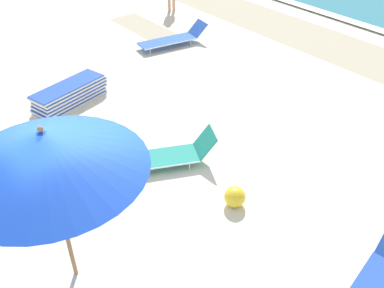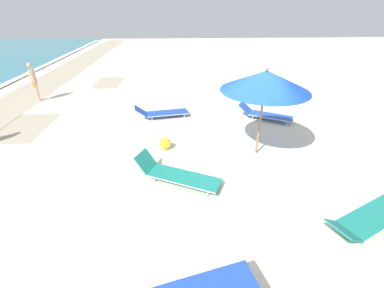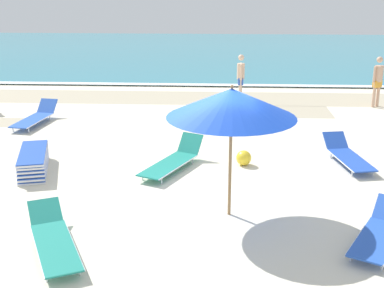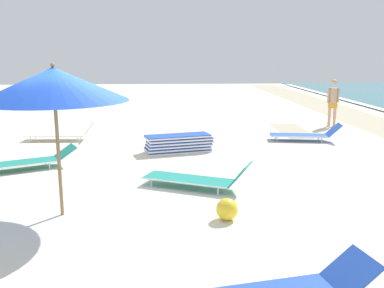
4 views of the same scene
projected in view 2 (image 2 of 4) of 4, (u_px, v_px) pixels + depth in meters
The scene contains 8 objects.
ground_plane at pixel (237, 169), 7.34m from camera, with size 60.00×60.00×0.16m.
beach_umbrella at pixel (266, 81), 6.88m from camera, with size 2.43×2.43×2.59m.
sun_lounger_under_umbrella at pixel (265, 114), 10.20m from camera, with size 1.53×2.12×0.52m.
sun_lounger_beside_umbrella at pixel (162, 112), 10.34m from camera, with size 0.98×2.18×0.52m.
sun_lounger_mid_beach_solo at pixel (370, 218), 5.29m from camera, with size 1.55×2.38×0.48m.
sun_lounger_mid_beach_pair_a at pixel (176, 174), 6.61m from camera, with size 1.49×2.27×0.62m.
beachgoer_shoreline_child at pixel (33, 80), 11.70m from camera, with size 0.39×0.31×1.76m.
beach_ball at pixel (165, 143), 8.11m from camera, with size 0.37×0.37×0.37m.
Camera 2 is at (-6.00, 1.60, 4.09)m, focal length 24.00 mm.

